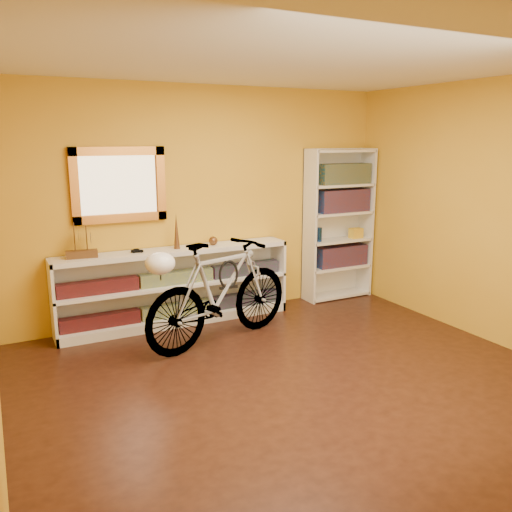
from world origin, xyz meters
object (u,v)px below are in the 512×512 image
console_unit (176,287)px  bicycle (221,292)px  bookcase (338,225)px  helmet (160,263)px

console_unit → bicycle: bearing=-73.1°
console_unit → bookcase: size_ratio=1.37×
bicycle → helmet: 0.80m
console_unit → bookcase: (2.18, 0.03, 0.52)m
console_unit → helmet: helmet is taller
helmet → bicycle: bearing=15.8°
bookcase → helmet: size_ratio=6.99×
bookcase → bicycle: size_ratio=1.06×
bicycle → helmet: (-0.66, -0.19, 0.40)m
console_unit → bookcase: 2.24m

